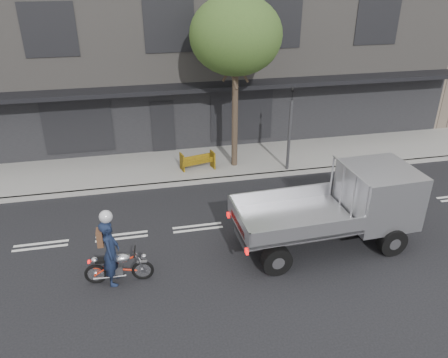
% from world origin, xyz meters
% --- Properties ---
extents(ground, '(80.00, 80.00, 0.00)m').
position_xyz_m(ground, '(0.00, 0.00, 0.00)').
color(ground, black).
rests_on(ground, ground).
extents(sidewalk, '(32.00, 3.20, 0.15)m').
position_xyz_m(sidewalk, '(0.00, 4.70, 0.07)').
color(sidewalk, gray).
rests_on(sidewalk, ground).
extents(kerb, '(32.00, 0.20, 0.15)m').
position_xyz_m(kerb, '(0.00, 3.10, 0.07)').
color(kerb, gray).
rests_on(kerb, ground).
extents(building_main, '(26.00, 10.00, 8.00)m').
position_xyz_m(building_main, '(0.00, 11.30, 4.00)').
color(building_main, slate).
rests_on(building_main, ground).
extents(street_tree, '(3.40, 3.40, 6.74)m').
position_xyz_m(street_tree, '(2.20, 4.20, 5.28)').
color(street_tree, '#382B21').
rests_on(street_tree, ground).
extents(traffic_light_pole, '(0.12, 0.12, 3.50)m').
position_xyz_m(traffic_light_pole, '(4.20, 3.35, 1.65)').
color(traffic_light_pole, '#2D2D30').
rests_on(traffic_light_pole, ground).
extents(motorcycle, '(1.83, 0.53, 0.94)m').
position_xyz_m(motorcycle, '(-2.44, -2.14, 0.48)').
color(motorcycle, black).
rests_on(motorcycle, ground).
extents(rider, '(0.50, 0.72, 1.88)m').
position_xyz_m(rider, '(-2.59, -2.14, 0.94)').
color(rider, '#141E38').
rests_on(rider, ground).
extents(flatbed_ute, '(5.37, 2.38, 2.45)m').
position_xyz_m(flatbed_ute, '(4.73, -1.63, 1.40)').
color(flatbed_ute, black).
rests_on(flatbed_ute, ground).
extents(construction_barrier, '(1.42, 0.83, 0.75)m').
position_xyz_m(construction_barrier, '(0.65, 3.89, 0.52)').
color(construction_barrier, '#E3A70B').
rests_on(construction_barrier, sidewalk).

